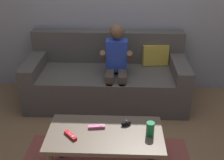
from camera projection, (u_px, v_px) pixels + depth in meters
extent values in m
plane|color=olive|center=(124.00, 160.00, 2.62)|extent=(9.54, 9.54, 0.00)
cube|color=#56514C|center=(107.00, 86.00, 3.47)|extent=(1.94, 0.80, 0.43)
cube|color=#56514C|center=(108.00, 46.00, 3.57)|extent=(1.94, 0.16, 0.41)
cube|color=#56514C|center=(35.00, 64.00, 3.37)|extent=(0.18, 0.80, 0.15)
cube|color=#56514C|center=(179.00, 67.00, 3.31)|extent=(0.18, 0.80, 0.15)
cube|color=gold|center=(155.00, 55.00, 3.51)|extent=(0.34, 0.19, 0.27)
cylinder|color=#4C4238|center=(109.00, 101.00, 3.16)|extent=(0.08, 0.08, 0.43)
cylinder|color=#4C4238|center=(122.00, 101.00, 3.16)|extent=(0.08, 0.08, 0.43)
cube|color=#4C4238|center=(110.00, 75.00, 3.19)|extent=(0.09, 0.31, 0.09)
cube|color=#4C4238|center=(122.00, 76.00, 3.18)|extent=(0.09, 0.31, 0.09)
cube|color=blue|center=(117.00, 55.00, 3.23)|extent=(0.25, 0.15, 0.38)
cylinder|color=brown|center=(103.00, 56.00, 3.10)|extent=(0.06, 0.27, 0.22)
cylinder|color=brown|center=(129.00, 56.00, 3.09)|extent=(0.06, 0.27, 0.22)
sphere|color=brown|center=(117.00, 31.00, 3.10)|extent=(0.16, 0.16, 0.16)
cube|color=brown|center=(105.00, 134.00, 2.27)|extent=(0.95, 0.50, 0.04)
cylinder|color=brown|center=(61.00, 139.00, 2.57)|extent=(0.06, 0.06, 0.41)
cylinder|color=brown|center=(153.00, 141.00, 2.54)|extent=(0.06, 0.06, 0.41)
cube|color=pink|center=(97.00, 127.00, 2.32)|extent=(0.14, 0.05, 0.02)
cylinder|color=#99999E|center=(101.00, 125.00, 2.31)|extent=(0.02, 0.02, 0.00)
cylinder|color=silver|center=(97.00, 126.00, 2.31)|extent=(0.01, 0.01, 0.00)
cylinder|color=silver|center=(95.00, 126.00, 2.31)|extent=(0.01, 0.01, 0.00)
ellipsoid|color=black|center=(126.00, 123.00, 2.35)|extent=(0.10, 0.07, 0.04)
cylinder|color=#4C4C51|center=(126.00, 121.00, 2.34)|extent=(0.02, 0.02, 0.01)
cube|color=red|center=(71.00, 135.00, 2.22)|extent=(0.12, 0.13, 0.02)
cylinder|color=#99999E|center=(73.00, 136.00, 2.18)|extent=(0.02, 0.02, 0.00)
cylinder|color=silver|center=(71.00, 134.00, 2.21)|extent=(0.01, 0.01, 0.00)
cylinder|color=silver|center=(69.00, 133.00, 2.22)|extent=(0.01, 0.01, 0.00)
cylinder|color=#1E7F47|center=(150.00, 129.00, 2.21)|extent=(0.07, 0.07, 0.12)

